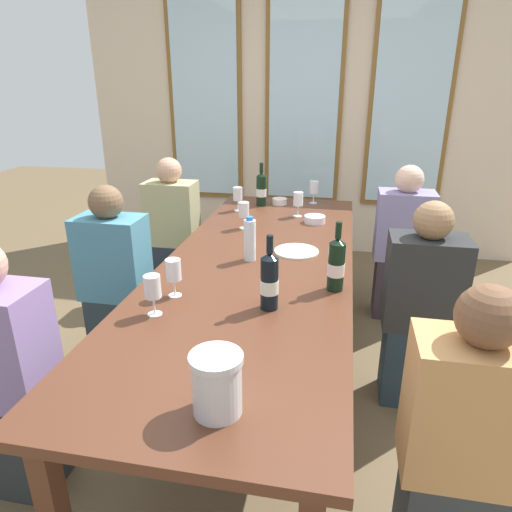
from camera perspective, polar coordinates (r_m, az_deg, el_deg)
The scene contains 23 objects.
ground_plane at distance 2.79m, azimuth 0.20°, elevation -14.91°, with size 12.00×12.00×0.00m, color brown.
back_wall_with_windows at distance 4.55m, azimuth 5.99°, elevation 18.60°, with size 4.19×0.10×2.90m.
dining_table at distance 2.46m, azimuth 0.22°, elevation -2.00°, with size 0.99×2.81×0.74m.
white_plate_0 at distance 2.57m, azimuth 5.05°, elevation 0.60°, with size 0.25×0.25×0.01m, color white.
metal_pitcher at distance 1.36m, azimuth -4.90°, elevation -15.50°, with size 0.16×0.16×0.19m.
wine_bottle_0 at distance 3.50m, azimuth 0.66°, elevation 8.28°, with size 0.08×0.08×0.33m.
wine_bottle_1 at distance 1.90m, azimuth 1.67°, elevation -3.13°, with size 0.08×0.08×0.32m.
wine_bottle_2 at distance 2.10m, azimuth 9.94°, elevation -1.02°, with size 0.08×0.08×0.32m.
tasting_bowl_0 at distance 3.11m, azimuth 7.31°, elevation 4.55°, with size 0.14×0.14×0.05m, color white.
tasting_bowl_1 at distance 3.56m, azimuth 2.95°, elevation 6.80°, with size 0.11×0.11×0.05m, color white.
water_bottle at distance 2.42m, azimuth -0.77°, elevation 2.02°, with size 0.06×0.06×0.24m.
wine_glass_0 at distance 1.90m, azimuth -12.72°, elevation -3.99°, with size 0.07×0.07×0.17m.
wine_glass_1 at distance 3.36m, azimuth -2.29°, elevation 7.66°, with size 0.07×0.07×0.17m.
wine_glass_2 at distance 2.94m, azimuth -1.52°, elevation 5.62°, with size 0.07×0.07×0.17m.
wine_glass_3 at distance 3.22m, azimuth 5.27°, elevation 7.00°, with size 0.07×0.07×0.17m.
wine_glass_4 at distance 3.60m, azimuth 7.21°, elevation 8.34°, with size 0.07×0.07×0.17m.
wine_glass_5 at distance 2.04m, azimuth -10.22°, elevation -1.92°, with size 0.07×0.07×0.17m.
seated_person_0 at distance 2.14m, azimuth -28.68°, elevation -13.28°, with size 0.38×0.24×1.11m.
seated_person_1 at distance 1.74m, azimuth 24.14°, elevation -21.22°, with size 0.38×0.24×1.11m.
seated_person_2 at distance 2.81m, azimuth -17.03°, elevation -3.28°, with size 0.38×0.24×1.11m.
seated_person_3 at distance 2.52m, azimuth 19.74°, elevation -6.58°, with size 0.38×0.24×1.11m.
seated_person_4 at distance 3.61m, azimuth -10.27°, elevation 2.75°, with size 0.38×0.24×1.11m.
seated_person_5 at distance 3.42m, azimuth 17.60°, elevation 1.01°, with size 0.38×0.24×1.11m.
Camera 1 is at (0.42, -2.22, 1.65)m, focal length 32.19 mm.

